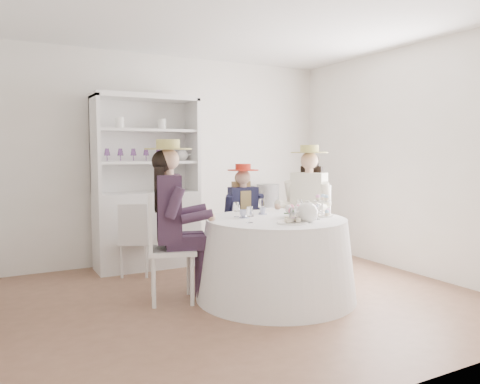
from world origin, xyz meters
name	(u,v)px	position (x,y,z in m)	size (l,w,h in m)	color
ground	(245,298)	(0.00, 0.00, 0.00)	(4.50, 4.50, 0.00)	brown
ceiling	(245,18)	(0.00, 0.00, 2.70)	(4.50, 4.50, 0.00)	white
wall_back	(173,159)	(0.00, 2.00, 1.35)	(4.50, 4.50, 0.00)	silver
wall_front	(409,169)	(0.00, -2.00, 1.35)	(4.50, 4.50, 0.00)	silver
wall_right	(410,160)	(2.25, 0.00, 1.35)	(4.50, 4.50, 0.00)	silver
tea_table	(276,258)	(0.29, -0.10, 0.39)	(1.58, 1.58, 0.79)	white
hutch	(147,207)	(-0.46, 1.70, 0.76)	(1.40, 0.84, 2.14)	silver
side_table	(268,229)	(1.34, 1.75, 0.33)	(0.42, 0.42, 0.66)	silver
hatbox	(268,195)	(1.34, 1.75, 0.82)	(0.32, 0.32, 0.32)	black
guest_left	(172,211)	(-0.65, 0.27, 0.88)	(0.64, 0.59, 1.56)	silver
guest_mid	(244,211)	(0.48, 0.90, 0.74)	(0.48, 0.51, 1.30)	silver
guest_right	(308,202)	(1.12, 0.49, 0.86)	(0.65, 0.60, 1.52)	silver
spare_chair	(135,237)	(-0.72, 1.33, 0.46)	(0.48, 0.48, 0.86)	silver
teacup_a	(244,214)	(0.03, 0.06, 0.83)	(0.09, 0.09, 0.07)	white
teacup_b	(263,211)	(0.32, 0.19, 0.83)	(0.07, 0.07, 0.06)	white
teacup_c	(295,212)	(0.58, -0.01, 0.83)	(0.09, 0.09, 0.07)	white
flower_bowl	(298,214)	(0.52, -0.16, 0.82)	(0.24, 0.24, 0.06)	white
flower_arrangement	(297,210)	(0.47, -0.19, 0.88)	(0.17, 0.17, 0.06)	pink
table_teapot	(308,212)	(0.42, -0.44, 0.88)	(0.28, 0.20, 0.21)	white
sandwich_plate	(292,222)	(0.25, -0.45, 0.81)	(0.28, 0.28, 0.06)	white
cupcake_stand	(322,208)	(0.79, -0.20, 0.87)	(0.23, 0.23, 0.21)	white
stemware_set	(276,211)	(0.29, -0.10, 0.87)	(0.83, 0.87, 0.15)	white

